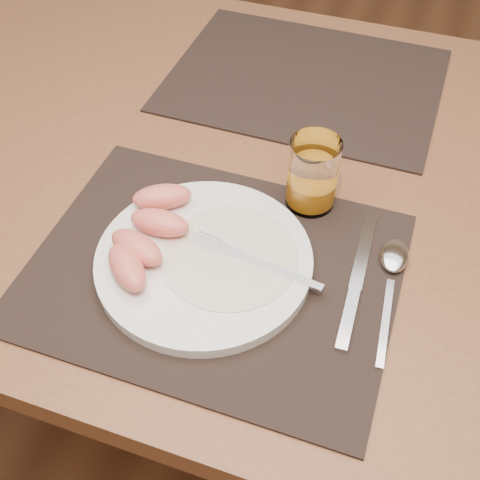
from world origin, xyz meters
name	(u,v)px	position (x,y,z in m)	size (l,w,h in m)	color
ground	(263,399)	(0.00, 0.00, 0.00)	(5.00, 5.00, 0.00)	brown
table	(275,204)	(0.00, 0.00, 0.67)	(1.40, 0.90, 0.75)	brown
placemat_near	(214,270)	(-0.02, -0.22, 0.75)	(0.45, 0.35, 0.00)	black
placemat_far	(305,80)	(-0.02, 0.22, 0.75)	(0.45, 0.35, 0.00)	black
plate	(204,260)	(-0.03, -0.22, 0.76)	(0.27, 0.27, 0.02)	white
plate_dressing	(229,256)	(0.00, -0.21, 0.77)	(0.17, 0.17, 0.00)	white
fork	(245,257)	(0.02, -0.20, 0.77)	(0.18, 0.04, 0.00)	silver
knife	(355,289)	(0.16, -0.19, 0.76)	(0.02, 0.22, 0.01)	silver
spoon	(393,265)	(0.19, -0.14, 0.76)	(0.04, 0.19, 0.01)	silver
juice_glass	(312,177)	(0.07, -0.06, 0.80)	(0.07, 0.07, 0.10)	white
grapefruit_wedges	(147,232)	(-0.11, -0.22, 0.79)	(0.10, 0.20, 0.03)	#E7725E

